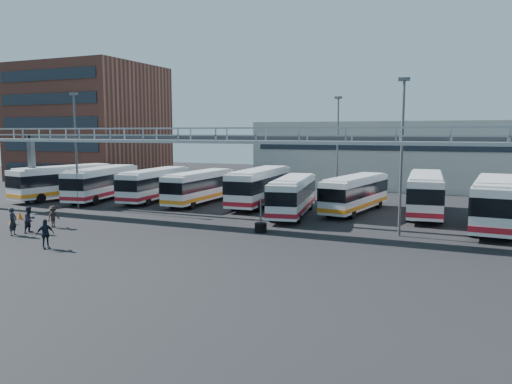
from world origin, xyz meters
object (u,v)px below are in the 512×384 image
at_px(bus_5, 293,195).
at_px(pedestrian_d, 45,234).
at_px(light_pole_mid, 402,149).
at_px(pedestrian_c, 53,217).
at_px(bus_1, 102,182).
at_px(bus_2, 155,183).
at_px(light_pole_back, 338,143).
at_px(bus_8, 495,201).
at_px(bus_6, 355,192).
at_px(pedestrian_a, 13,222).
at_px(tire_stack, 261,227).
at_px(light_pole_left, 76,144).
at_px(bus_0, 65,181).
at_px(cone_left, 20,215).
at_px(bus_7, 426,192).
at_px(cone_right, 12,220).
at_px(pedestrian_b, 30,220).
at_px(bus_4, 260,185).

relative_size(bus_5, pedestrian_d, 6.02).
relative_size(light_pole_mid, pedestrian_c, 6.48).
xyz_separation_m(bus_1, bus_2, (5.17, 1.60, -0.07)).
distance_m(light_pole_back, bus_8, 17.31).
distance_m(bus_6, pedestrian_a, 26.21).
xyz_separation_m(bus_8, tire_stack, (-14.57, -7.72, -1.55)).
relative_size(bus_1, bus_5, 1.05).
bearing_deg(light_pole_back, pedestrian_c, -124.59).
relative_size(light_pole_back, pedestrian_d, 5.84).
height_order(bus_6, pedestrian_d, bus_6).
height_order(light_pole_left, pedestrian_d, light_pole_left).
relative_size(bus_8, pedestrian_a, 6.33).
xyz_separation_m(bus_0, bus_1, (4.26, 0.69, -0.05)).
height_order(bus_1, pedestrian_c, bus_1).
distance_m(bus_1, bus_8, 35.35).
relative_size(bus_1, cone_left, 17.80).
bearing_deg(bus_1, bus_0, 178.34).
distance_m(light_pole_left, bus_7, 30.23).
distance_m(bus_5, bus_6, 5.67).
xyz_separation_m(light_pole_mid, cone_left, (-28.15, -5.21, -5.42)).
distance_m(bus_2, pedestrian_d, 20.48).
relative_size(bus_0, cone_right, 15.68).
bearing_deg(light_pole_back, light_pole_left, -145.01).
height_order(bus_5, cone_left, bus_5).
bearing_deg(bus_8, pedestrian_b, -150.69).
distance_m(bus_0, bus_7, 34.87).
relative_size(light_pole_left, pedestrian_d, 5.84).
bearing_deg(bus_1, light_pole_left, -83.66).
relative_size(bus_4, bus_7, 0.99).
distance_m(bus_6, bus_8, 11.03).
xyz_separation_m(light_pole_back, bus_4, (-5.69, -6.09, -3.84)).
bearing_deg(light_pole_left, pedestrian_c, -57.46).
height_order(pedestrian_c, pedestrian_d, pedestrian_d).
distance_m(light_pole_left, bus_4, 16.80).
height_order(bus_1, tire_stack, bus_1).
height_order(bus_2, pedestrian_a, bus_2).
relative_size(bus_1, bus_8, 0.94).
xyz_separation_m(bus_8, pedestrian_b, (-28.87, -14.04, -1.05)).
bearing_deg(pedestrian_b, light_pole_mid, -72.75).
xyz_separation_m(light_pole_back, bus_1, (-21.56, -8.93, -3.91)).
bearing_deg(cone_right, pedestrian_d, -30.06).
bearing_deg(bus_7, bus_4, 176.88).
distance_m(pedestrian_a, cone_right, 4.49).
bearing_deg(light_pole_mid, tire_stack, -164.13).
height_order(cone_left, cone_right, cone_right).
relative_size(light_pole_mid, bus_2, 0.97).
height_order(bus_8, pedestrian_d, bus_8).
bearing_deg(light_pole_back, bus_6, -63.44).
relative_size(bus_4, cone_left, 18.26).
bearing_deg(bus_7, bus_6, -176.84).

